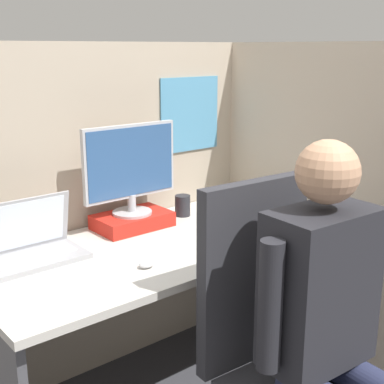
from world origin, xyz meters
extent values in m
cube|color=tan|center=(0.00, 0.76, 0.76)|extent=(2.01, 0.04, 1.52)
cube|color=#4C8EB7|center=(0.47, 0.73, 1.18)|extent=(0.36, 0.01, 0.36)
cube|color=tan|center=(0.78, 0.29, 0.76)|extent=(0.04, 1.38, 1.52)
cube|color=beige|center=(0.00, 0.37, 0.71)|extent=(1.51, 0.73, 0.03)
cube|color=#4C4C51|center=(0.72, 0.37, 0.35)|extent=(0.03, 0.62, 0.69)
cube|color=red|center=(0.03, 0.60, 0.75)|extent=(0.33, 0.21, 0.06)
cylinder|color=#B2B2B7|center=(0.03, 0.60, 0.79)|extent=(0.17, 0.17, 0.01)
cylinder|color=#B2B2B7|center=(0.03, 0.60, 0.84)|extent=(0.04, 0.04, 0.08)
cube|color=#B2B2B7|center=(0.03, 0.60, 1.02)|extent=(0.45, 0.02, 0.32)
cube|color=#2D5184|center=(0.03, 0.59, 1.02)|extent=(0.43, 0.00, 0.30)
cube|color=#99999E|center=(-0.47, 0.50, 0.73)|extent=(0.37, 0.22, 0.02)
cube|color=silver|center=(-0.47, 0.52, 0.74)|extent=(0.31, 0.12, 0.00)
cube|color=#99999E|center=(-0.47, 0.59, 0.85)|extent=(0.37, 0.05, 0.21)
cube|color=silver|center=(-0.47, 0.58, 0.85)|extent=(0.32, 0.04, 0.19)
ellipsoid|color=silver|center=(-0.18, 0.19, 0.74)|extent=(0.06, 0.05, 0.03)
cube|color=black|center=(0.66, 0.37, 0.75)|extent=(0.05, 0.17, 0.05)
cone|color=orange|center=(0.32, 0.16, 0.74)|extent=(0.04, 0.10, 0.04)
cylinder|color=green|center=(0.32, 0.22, 0.74)|extent=(0.02, 0.02, 0.02)
cube|color=#2D2D33|center=(0.01, -0.16, 0.76)|extent=(0.44, 0.08, 0.64)
cylinder|color=#282D4C|center=(0.13, -0.54, 0.50)|extent=(0.13, 0.32, 0.11)
cube|color=#232328|center=(0.03, -0.42, 0.80)|extent=(0.35, 0.22, 0.49)
sphere|color=tan|center=(0.03, -0.42, 1.16)|extent=(0.19, 0.19, 0.19)
cylinder|color=#232328|center=(-0.18, -0.40, 0.80)|extent=(0.07, 0.07, 0.39)
cylinder|color=#232328|center=(0.23, -0.43, 0.80)|extent=(0.07, 0.07, 0.39)
cylinder|color=#232328|center=(0.31, 0.59, 0.77)|extent=(0.07, 0.07, 0.10)
camera|label=1|loc=(-1.21, -1.30, 1.50)|focal=50.00mm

